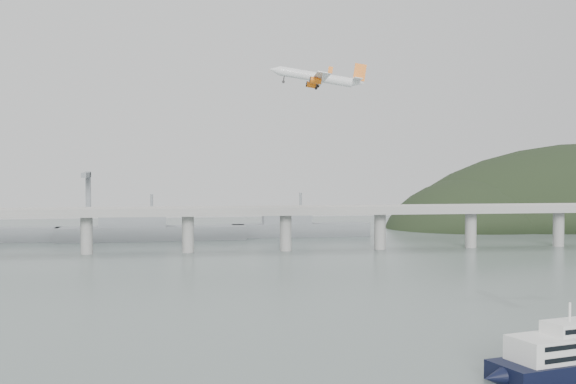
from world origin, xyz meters
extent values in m
plane|color=slate|center=(0.00, 0.00, 0.00)|extent=(900.00, 900.00, 0.00)
cube|color=gray|center=(0.00, 200.00, 20.00)|extent=(800.00, 22.00, 2.20)
cube|color=gray|center=(0.00, 189.50, 22.00)|extent=(800.00, 0.60, 1.80)
cube|color=gray|center=(0.00, 210.50, 22.00)|extent=(800.00, 0.60, 1.80)
cylinder|color=gray|center=(-80.00, 200.00, 9.50)|extent=(6.00, 6.00, 21.00)
cylinder|color=gray|center=(-30.00, 200.00, 9.50)|extent=(6.00, 6.00, 21.00)
cylinder|color=gray|center=(20.00, 200.00, 9.50)|extent=(6.00, 6.00, 21.00)
cylinder|color=gray|center=(70.00, 200.00, 9.50)|extent=(6.00, 6.00, 21.00)
cylinder|color=gray|center=(120.00, 200.00, 9.50)|extent=(6.00, 6.00, 21.00)
cylinder|color=gray|center=(170.00, 200.00, 9.50)|extent=(6.00, 6.00, 21.00)
ellipsoid|color=black|center=(175.00, 320.00, -12.00)|extent=(140.00, 110.00, 96.00)
cube|color=slate|center=(-50.00, 265.00, 4.00)|extent=(110.55, 21.43, 8.00)
cube|color=slate|center=(-61.00, 265.00, 12.00)|extent=(39.01, 16.73, 8.00)
cylinder|color=slate|center=(-50.00, 265.00, 20.00)|extent=(1.60, 1.60, 14.00)
cube|color=slate|center=(40.00, 275.00, 4.00)|extent=(85.00, 13.60, 8.00)
cube|color=slate|center=(31.50, 275.00, 12.00)|extent=(29.75, 11.90, 8.00)
cylinder|color=slate|center=(40.00, 275.00, 20.00)|extent=(1.60, 1.60, 14.00)
cube|color=slate|center=(-90.00, 300.00, 20.00)|extent=(3.00, 3.00, 40.00)
cube|color=slate|center=(-90.00, 290.00, 38.00)|extent=(3.00, 28.00, 3.00)
cone|color=black|center=(27.71, -44.91, 2.05)|extent=(6.03, 5.30, 4.11)
cube|color=white|center=(46.54, -39.83, 10.57)|extent=(11.78, 9.61, 2.67)
cylinder|color=white|center=(46.54, -39.83, 13.86)|extent=(0.63, 0.63, 4.11)
cylinder|color=white|center=(14.34, 83.46, 76.53)|extent=(26.97, 6.25, 7.44)
cone|color=white|center=(-0.63, 84.28, 78.84)|extent=(4.61, 3.83, 3.98)
cone|color=white|center=(29.86, 82.63, 74.62)|extent=(5.22, 3.45, 4.12)
cube|color=white|center=(15.13, 83.36, 75.45)|extent=(6.25, 32.44, 2.72)
cube|color=white|center=(29.02, 82.71, 75.42)|extent=(3.57, 11.53, 1.28)
cube|color=orange|center=(30.44, 82.79, 78.36)|extent=(5.18, 0.83, 6.75)
cylinder|color=orange|center=(13.77, 88.59, 74.09)|extent=(4.48, 2.61, 2.78)
cylinder|color=black|center=(11.80, 88.69, 74.39)|extent=(0.80, 2.21, 2.21)
cube|color=white|center=(13.91, 88.63, 75.02)|extent=(2.53, 0.42, 1.50)
cylinder|color=orange|center=(13.28, 78.18, 74.63)|extent=(4.48, 2.61, 2.78)
cylinder|color=black|center=(11.31, 78.29, 74.93)|extent=(0.80, 2.21, 2.21)
cube|color=white|center=(13.42, 78.22, 75.56)|extent=(2.53, 0.42, 1.50)
cylinder|color=black|center=(14.98, 85.75, 73.64)|extent=(0.70, 0.46, 2.32)
cylinder|color=black|center=(14.82, 85.70, 72.61)|extent=(1.21, 0.48, 1.21)
cylinder|color=black|center=(14.75, 80.83, 73.89)|extent=(0.70, 0.46, 2.32)
cylinder|color=black|center=(14.59, 80.78, 72.86)|extent=(1.21, 0.48, 1.21)
cylinder|color=black|center=(2.70, 83.96, 75.64)|extent=(0.70, 0.46, 2.32)
cylinder|color=black|center=(2.54, 83.91, 74.61)|extent=(1.21, 0.48, 1.21)
cube|color=orange|center=(17.94, 99.39, 75.45)|extent=(1.86, 0.37, 2.49)
cube|color=orange|center=(16.42, 67.23, 77.12)|extent=(1.86, 0.37, 2.49)
camera|label=1|loc=(-36.01, -191.26, 45.56)|focal=48.00mm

